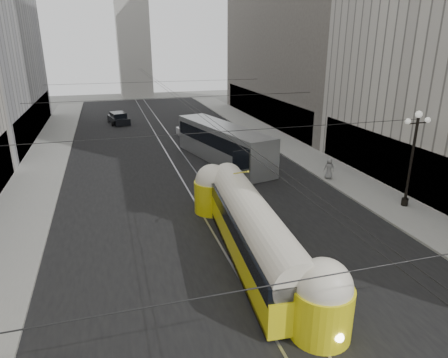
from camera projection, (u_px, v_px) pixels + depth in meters
road at (181, 163)px, 36.72m from camera, size 20.00×85.00×0.02m
sidewalk_left at (45, 162)px, 36.67m from camera, size 4.00×72.00×0.15m
sidewalk_right at (284, 144)px, 43.05m from camera, size 4.00×72.00×0.15m
rail_left at (172, 163)px, 36.52m from camera, size 0.12×85.00×0.04m
rail_right at (189, 162)px, 36.92m from camera, size 0.12×85.00×0.04m
distant_tower at (131, 15)px, 74.78m from camera, size 6.00×6.00×31.36m
lamppost_right_mid at (413, 154)px, 25.70m from camera, size 1.86×0.44×6.37m
catenary at (182, 100)px, 33.89m from camera, size 25.00×72.00×0.23m
streetcar at (252, 229)px, 20.32m from camera, size 3.33×14.92×3.25m
city_bus at (223, 142)px, 36.41m from camera, size 5.82×13.70×3.37m
sedan_white_far at (189, 132)px, 45.83m from camera, size 2.24×4.68×1.43m
sedan_dark_far at (119, 119)px, 53.53m from camera, size 2.89×5.04×1.50m
pedestrian_sidewalk_right at (329, 168)px, 31.76m from camera, size 0.95×0.73×1.71m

